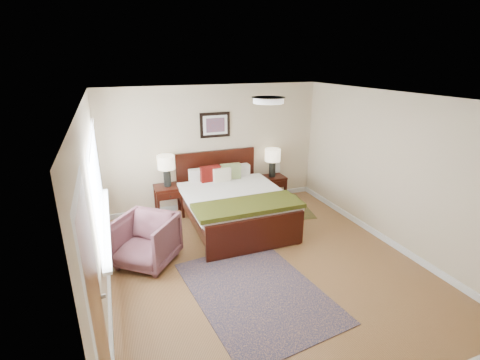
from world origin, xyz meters
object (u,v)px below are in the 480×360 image
Objects in this scene: rug_persian at (256,291)px; lamp_right at (273,158)px; lamp_left at (166,165)px; armchair at (146,241)px; bed at (233,198)px; nightstand_left at (168,192)px; nightstand_right at (272,186)px.

lamp_right is at bearing 53.98° from rug_persian.
lamp_left is 1.84m from armchair.
armchair is at bearing -155.69° from bed.
lamp_left is at bearing 141.22° from bed.
armchair is 0.38× the size of rug_persian.
bed is at bearing 62.78° from armchair.
lamp_right is at bearing 0.00° from lamp_left.
lamp_left is (0.00, 0.02, 0.55)m from nightstand_left.
bed is 3.95× the size of nightstand_right.
armchair is (-1.68, -0.76, -0.16)m from bed.
nightstand_left is 1.13× the size of nightstand_right.
bed is 1.48m from nightstand_right.
nightstand_right is (1.21, 0.83, -0.20)m from bed.
lamp_right is at bearing 67.54° from armchair.
lamp_left reaches higher than armchair.
nightstand_right is 0.66× the size of armchair.
nightstand_left is (-1.05, 0.82, -0.04)m from bed.
armchair reaches higher than nightstand_right.
nightstand_right is 3.27m from rug_persian.
nightstand_right is at bearing 34.63° from bed.
armchair reaches higher than nightstand_left.
lamp_left is 1.00× the size of lamp_right.
lamp_left reaches higher than nightstand_right.
lamp_right is at bearing 35.03° from bed.
nightstand_right is 0.91× the size of lamp_left.
lamp_right reaches higher than rug_persian.
nightstand_left reaches higher than rug_persian.
lamp_left is at bearing 180.00° from lamp_right.
bed is at bearing -144.97° from lamp_right.
nightstand_left is at bearing -179.78° from nightstand_right.
nightstand_right is at bearing 0.22° from nightstand_left.
nightstand_left is 0.55m from lamp_left.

